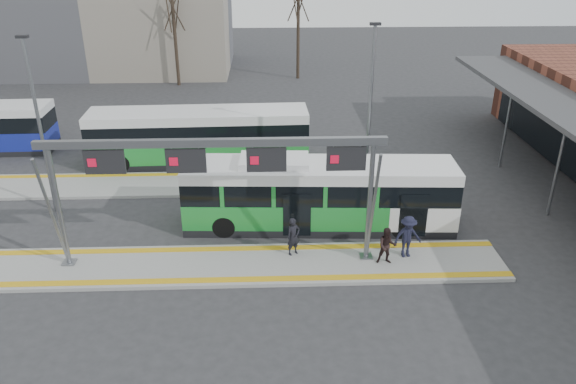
% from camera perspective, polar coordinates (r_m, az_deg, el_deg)
% --- Properties ---
extents(ground, '(120.00, 120.00, 0.00)m').
position_cam_1_polar(ground, '(22.88, -5.80, -7.57)').
color(ground, '#2D2D30').
rests_on(ground, ground).
extents(platform_main, '(22.00, 3.00, 0.15)m').
position_cam_1_polar(platform_main, '(22.84, -5.81, -7.41)').
color(platform_main, gray).
rests_on(platform_main, ground).
extents(platform_second, '(20.00, 3.00, 0.15)m').
position_cam_1_polar(platform_second, '(30.36, -12.54, 0.75)').
color(platform_second, gray).
rests_on(platform_second, ground).
extents(tactile_main, '(22.00, 2.65, 0.02)m').
position_cam_1_polar(tactile_main, '(22.79, -5.82, -7.23)').
color(tactile_main, gold).
rests_on(tactile_main, platform_main).
extents(tactile_second, '(20.00, 0.35, 0.02)m').
position_cam_1_polar(tactile_second, '(31.36, -12.22, 1.76)').
color(tactile_second, gold).
rests_on(tactile_second, platform_second).
extents(gantry, '(13.00, 1.68, 5.20)m').
position_cam_1_polar(gantry, '(21.14, -7.21, 2.66)').
color(gantry, slate).
rests_on(gantry, platform_main).
extents(hero_bus, '(12.12, 3.13, 3.30)m').
position_cam_1_polar(hero_bus, '(25.16, 3.11, -0.31)').
color(hero_bus, black).
rests_on(hero_bus, ground).
extents(bg_bus_green, '(12.41, 2.98, 3.09)m').
position_cam_1_polar(bg_bus_green, '(32.59, -9.00, 5.52)').
color(bg_bus_green, black).
rests_on(bg_bus_green, ground).
extents(passenger_a, '(0.70, 0.64, 1.62)m').
position_cam_1_polar(passenger_a, '(22.93, 0.55, -4.54)').
color(passenger_a, black).
rests_on(passenger_a, platform_main).
extents(passenger_b, '(0.79, 0.63, 1.55)m').
position_cam_1_polar(passenger_b, '(22.68, 10.03, -5.42)').
color(passenger_b, black).
rests_on(passenger_b, platform_main).
extents(passenger_c, '(1.28, 0.88, 1.81)m').
position_cam_1_polar(passenger_c, '(23.22, 12.05, -4.46)').
color(passenger_c, black).
rests_on(passenger_c, platform_main).
extents(tree_left, '(1.40, 1.40, 8.16)m').
position_cam_1_polar(tree_left, '(49.36, -11.61, 17.57)').
color(tree_left, '#382B21').
rests_on(tree_left, ground).
extents(tree_mid, '(1.40, 1.40, 8.85)m').
position_cam_1_polar(tree_mid, '(50.85, 1.06, 18.85)').
color(tree_mid, '#382B21').
rests_on(tree_mid, ground).
extents(lamp_west, '(0.50, 0.25, 8.27)m').
position_cam_1_polar(lamp_west, '(27.77, -23.95, 6.37)').
color(lamp_west, slate).
rests_on(lamp_west, ground).
extents(lamp_east, '(0.50, 0.25, 8.52)m').
position_cam_1_polar(lamp_east, '(27.40, 8.32, 8.34)').
color(lamp_east, slate).
rests_on(lamp_east, ground).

